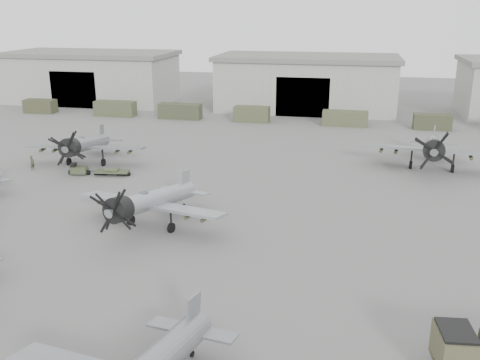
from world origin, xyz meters
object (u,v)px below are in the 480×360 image
object	(u,v)px
aircraft_mid_1	(149,202)
ground_crew	(32,163)
tug_trailer	(92,171)
aircraft_far_1	(434,148)
aircraft_far_0	(84,145)

from	to	relation	value
aircraft_mid_1	ground_crew	size ratio (longest dim) A/B	7.90
aircraft_mid_1	tug_trailer	bearing A→B (deg)	144.84
ground_crew	aircraft_mid_1	bearing A→B (deg)	-118.37
aircraft_far_1	ground_crew	xyz separation A→B (m)	(-40.17, -8.27, -1.69)
aircraft_far_0	ground_crew	size ratio (longest dim) A/B	8.21
aircraft_mid_1	tug_trailer	world-z (taller)	aircraft_mid_1
aircraft_far_0	tug_trailer	xyz separation A→B (m)	(2.17, -2.92, -1.83)
tug_trailer	aircraft_far_0	bearing A→B (deg)	119.12
aircraft_far_0	ground_crew	world-z (taller)	aircraft_far_0
aircraft_mid_1	aircraft_far_0	bearing A→B (deg)	143.79
ground_crew	aircraft_far_1	bearing A→B (deg)	-72.08
aircraft_far_1	ground_crew	world-z (taller)	aircraft_far_1
aircraft_mid_1	ground_crew	bearing A→B (deg)	157.95
aircraft_mid_1	aircraft_far_1	bearing A→B (deg)	54.36
aircraft_far_0	aircraft_far_1	size ratio (longest dim) A/B	0.93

